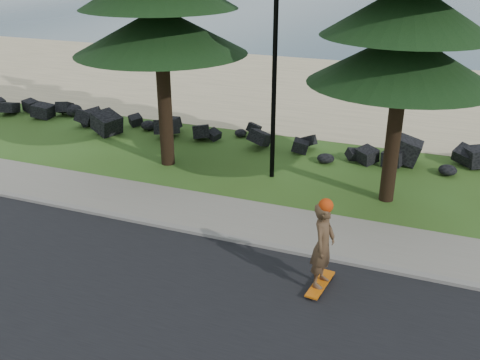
% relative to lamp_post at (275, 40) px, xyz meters
% --- Properties ---
extents(ground, '(160.00, 160.00, 0.00)m').
position_rel_lamp_post_xyz_m(ground, '(0.00, -3.20, -4.13)').
color(ground, '#365219').
rests_on(ground, ground).
extents(road, '(160.00, 7.00, 0.02)m').
position_rel_lamp_post_xyz_m(road, '(0.00, -7.70, -4.12)').
color(road, black).
rests_on(road, ground).
extents(kerb, '(160.00, 0.20, 0.10)m').
position_rel_lamp_post_xyz_m(kerb, '(0.00, -4.10, -4.08)').
color(kerb, gray).
rests_on(kerb, ground).
extents(sidewalk, '(160.00, 2.00, 0.08)m').
position_rel_lamp_post_xyz_m(sidewalk, '(0.00, -3.00, -4.09)').
color(sidewalk, gray).
rests_on(sidewalk, ground).
extents(beach_sand, '(160.00, 15.00, 0.01)m').
position_rel_lamp_post_xyz_m(beach_sand, '(0.00, 11.30, -4.13)').
color(beach_sand, tan).
rests_on(beach_sand, ground).
extents(ocean, '(160.00, 58.00, 0.01)m').
position_rel_lamp_post_xyz_m(ocean, '(0.00, 47.80, -4.13)').
color(ocean, '#335363').
rests_on(ocean, ground).
extents(seawall_boulders, '(60.00, 2.40, 1.10)m').
position_rel_lamp_post_xyz_m(seawall_boulders, '(0.00, 2.40, -4.13)').
color(seawall_boulders, black).
rests_on(seawall_boulders, ground).
extents(lamp_post, '(0.25, 0.14, 8.14)m').
position_rel_lamp_post_xyz_m(lamp_post, '(0.00, 0.00, 0.00)').
color(lamp_post, black).
rests_on(lamp_post, ground).
extents(skateboarder, '(0.52, 1.12, 2.04)m').
position_rel_lamp_post_xyz_m(skateboarder, '(2.77, -5.24, -3.11)').
color(skateboarder, '#DA630C').
rests_on(skateboarder, ground).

